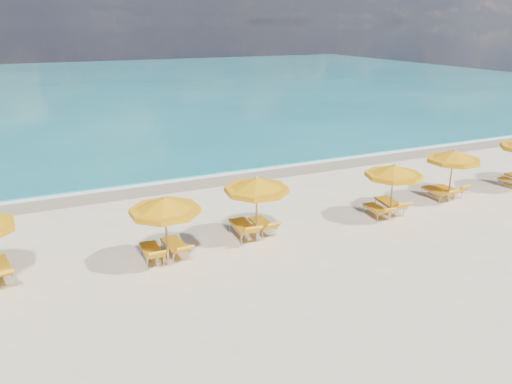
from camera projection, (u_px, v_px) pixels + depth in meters
name	position (u px, v px, depth m)	size (l,w,h in m)	color
ground_plane	(273.00, 235.00, 18.05)	(120.00, 120.00, 0.00)	beige
ocean	(91.00, 87.00, 59.23)	(120.00, 80.00, 0.30)	#15737A
wet_sand_band	(205.00, 180.00, 24.40)	(120.00, 2.60, 0.01)	tan
foam_line	(200.00, 175.00, 25.08)	(120.00, 1.20, 0.03)	white
whitecap_near	(59.00, 149.00, 30.24)	(14.00, 0.36, 0.05)	white
whitecap_far	(229.00, 114.00, 41.83)	(18.00, 0.30, 0.05)	white
umbrella_2	(165.00, 206.00, 15.40)	(2.88, 2.88, 2.27)	tan
umbrella_3	(257.00, 186.00, 17.21)	(2.83, 2.83, 2.31)	tan
umbrella_4	(394.00, 172.00, 19.09)	(2.38, 2.38, 2.22)	tan
umbrella_5	(453.00, 157.00, 21.01)	(2.95, 2.95, 2.28)	tan
lounger_2_left	(152.00, 255.00, 16.08)	(0.63, 1.73, 0.77)	#A5A8AD
lounger_2_right	(175.00, 249.00, 16.46)	(0.68, 1.81, 0.76)	#A5A8AD
lounger_3_left	(243.00, 231.00, 17.86)	(0.79, 1.98, 0.86)	#A5A8AD
lounger_3_right	(263.00, 227.00, 18.26)	(0.59, 1.70, 0.75)	#A5A8AD
lounger_4_left	(376.00, 212.00, 19.74)	(0.68, 1.64, 0.70)	#A5A8AD
lounger_4_right	(390.00, 207.00, 20.20)	(0.91, 1.98, 0.81)	#A5A8AD
lounger_5_left	(436.00, 194.00, 21.71)	(0.64, 1.76, 0.73)	#A5A8AD
lounger_5_right	(449.00, 192.00, 22.02)	(0.64, 1.61, 0.79)	#A5A8AD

